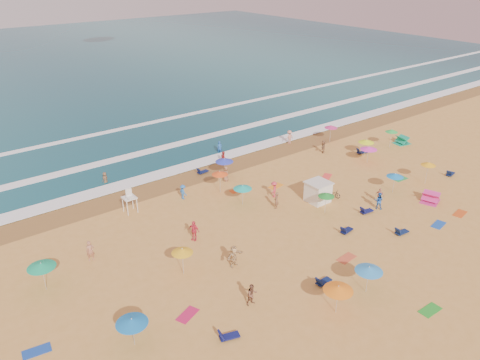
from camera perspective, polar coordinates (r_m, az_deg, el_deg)
ground at (r=44.63m, az=4.76°, el=-4.36°), size 220.00×220.00×0.00m
ocean at (r=117.58m, az=-24.29°, el=12.46°), size 220.00×140.00×0.18m
wet_sand at (r=53.47m, az=-4.17°, el=0.96°), size 220.00×220.00×0.00m
surf_foam at (r=60.45m, az=-8.80°, el=3.79°), size 200.00×18.70×0.05m
cabana at (r=47.22m, az=9.48°, el=-1.49°), size 2.00×2.00×2.00m
cabana_roof at (r=46.76m, az=9.57°, el=-0.33°), size 2.20×2.20×0.12m
bicycle at (r=48.58m, az=11.24°, el=-1.59°), size 1.12×1.74×0.86m
lifeguard_stand at (r=45.83m, az=-13.29°, el=-2.66°), size 1.20×1.20×2.10m
beach_umbrellas at (r=43.37m, az=6.68°, el=-2.29°), size 45.69×28.26×0.79m
loungers at (r=45.70m, az=12.09°, el=-3.87°), size 35.88×23.23×0.34m
towels at (r=43.13m, az=10.20°, el=-5.84°), size 41.16×23.80×0.03m
popup_tents at (r=57.67m, az=20.51°, el=1.86°), size 13.92×13.58×1.20m
beachgoers at (r=45.99m, az=0.40°, el=-2.12°), size 43.75×25.74×2.13m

